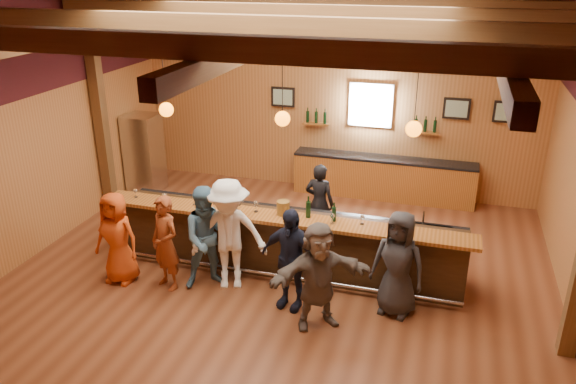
# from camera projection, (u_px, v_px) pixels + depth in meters

# --- Properties ---
(room) EXTENTS (9.04, 9.00, 4.52)m
(room) POSITION_uv_depth(u_px,v_px,m) (283.00, 85.00, 8.54)
(room) COLOR brown
(room) RESTS_ON ground
(bar_counter) EXTENTS (6.30, 1.07, 1.11)m
(bar_counter) POSITION_uv_depth(u_px,v_px,m) (286.00, 240.00, 9.65)
(bar_counter) COLOR black
(bar_counter) RESTS_ON ground
(back_bar_cabinet) EXTENTS (4.00, 0.52, 0.95)m
(back_bar_cabinet) POSITION_uv_depth(u_px,v_px,m) (383.00, 178.00, 12.52)
(back_bar_cabinet) COLOR brown
(back_bar_cabinet) RESTS_ON ground
(window) EXTENTS (0.95, 0.09, 0.95)m
(window) POSITION_uv_depth(u_px,v_px,m) (371.00, 105.00, 12.22)
(window) COLOR silver
(window) RESTS_ON room
(framed_pictures) EXTENTS (5.35, 0.05, 0.45)m
(framed_pictures) POSITION_uv_depth(u_px,v_px,m) (411.00, 106.00, 11.97)
(framed_pictures) COLOR black
(framed_pictures) RESTS_ON room
(wine_shelves) EXTENTS (3.00, 0.18, 0.30)m
(wine_shelves) POSITION_uv_depth(u_px,v_px,m) (369.00, 125.00, 12.33)
(wine_shelves) COLOR brown
(wine_shelves) RESTS_ON room
(pendant_lights) EXTENTS (4.24, 0.24, 1.37)m
(pendant_lights) POSITION_uv_depth(u_px,v_px,m) (282.00, 118.00, 8.69)
(pendant_lights) COLOR black
(pendant_lights) RESTS_ON room
(stainless_fridge) EXTENTS (0.70, 0.70, 1.80)m
(stainless_fridge) POSITION_uv_depth(u_px,v_px,m) (144.00, 154.00, 12.76)
(stainless_fridge) COLOR silver
(stainless_fridge) RESTS_ON ground
(customer_orange) EXTENTS (0.78, 0.52, 1.57)m
(customer_orange) POSITION_uv_depth(u_px,v_px,m) (117.00, 238.00, 9.14)
(customer_orange) COLOR #BA3F11
(customer_orange) RESTS_ON ground
(customer_redvest) EXTENTS (0.69, 0.59, 1.59)m
(customer_redvest) POSITION_uv_depth(u_px,v_px,m) (165.00, 243.00, 8.95)
(customer_redvest) COLOR brown
(customer_redvest) RESTS_ON ground
(customer_denim) EXTENTS (1.06, 1.01, 1.73)m
(customer_denim) POSITION_uv_depth(u_px,v_px,m) (209.00, 237.00, 8.98)
(customer_denim) COLOR teal
(customer_denim) RESTS_ON ground
(customer_white) EXTENTS (1.36, 1.03, 1.87)m
(customer_white) POSITION_uv_depth(u_px,v_px,m) (229.00, 235.00, 8.92)
(customer_white) COLOR white
(customer_white) RESTS_ON ground
(customer_navy) EXTENTS (1.02, 0.58, 1.64)m
(customer_navy) POSITION_uv_depth(u_px,v_px,m) (290.00, 259.00, 8.43)
(customer_navy) COLOR black
(customer_navy) RESTS_ON ground
(customer_brown) EXTENTS (1.54, 1.24, 1.64)m
(customer_brown) POSITION_uv_depth(u_px,v_px,m) (318.00, 276.00, 7.98)
(customer_brown) COLOR #61564E
(customer_brown) RESTS_ON ground
(customer_dark) EXTENTS (0.91, 0.70, 1.66)m
(customer_dark) POSITION_uv_depth(u_px,v_px,m) (398.00, 264.00, 8.27)
(customer_dark) COLOR #272729
(customer_dark) RESTS_ON ground
(bartender) EXTENTS (0.60, 0.43, 1.54)m
(bartender) POSITION_uv_depth(u_px,v_px,m) (319.00, 203.00, 10.49)
(bartender) COLOR black
(bartender) RESTS_ON ground
(ice_bucket) EXTENTS (0.21, 0.21, 0.23)m
(ice_bucket) POSITION_uv_depth(u_px,v_px,m) (283.00, 208.00, 9.17)
(ice_bucket) COLOR brown
(ice_bucket) RESTS_ON bar_counter
(bottle_a) EXTENTS (0.08, 0.08, 0.37)m
(bottle_a) POSITION_uv_depth(u_px,v_px,m) (308.00, 209.00, 9.06)
(bottle_a) COLOR black
(bottle_a) RESTS_ON bar_counter
(bottle_b) EXTENTS (0.07, 0.07, 0.32)m
(bottle_b) POSITION_uv_depth(u_px,v_px,m) (334.00, 214.00, 8.93)
(bottle_b) COLOR black
(bottle_b) RESTS_ON bar_counter
(glass_a) EXTENTS (0.07, 0.07, 0.16)m
(glass_a) POSITION_uv_depth(u_px,v_px,m) (135.00, 191.00, 9.83)
(glass_a) COLOR silver
(glass_a) RESTS_ON bar_counter
(glass_b) EXTENTS (0.08, 0.08, 0.18)m
(glass_b) POSITION_uv_depth(u_px,v_px,m) (165.00, 196.00, 9.60)
(glass_b) COLOR silver
(glass_b) RESTS_ON bar_counter
(glass_c) EXTENTS (0.08, 0.08, 0.17)m
(glass_c) POSITION_uv_depth(u_px,v_px,m) (194.00, 198.00, 9.54)
(glass_c) COLOR silver
(glass_c) RESTS_ON bar_counter
(glass_d) EXTENTS (0.09, 0.09, 0.20)m
(glass_d) POSITION_uv_depth(u_px,v_px,m) (235.00, 202.00, 9.31)
(glass_d) COLOR silver
(glass_d) RESTS_ON bar_counter
(glass_e) EXTENTS (0.08, 0.08, 0.19)m
(glass_e) POSITION_uv_depth(u_px,v_px,m) (256.00, 204.00, 9.26)
(glass_e) COLOR silver
(glass_e) RESTS_ON bar_counter
(glass_f) EXTENTS (0.08, 0.08, 0.17)m
(glass_f) POSITION_uv_depth(u_px,v_px,m) (332.00, 216.00, 8.84)
(glass_f) COLOR silver
(glass_f) RESTS_ON bar_counter
(glass_g) EXTENTS (0.07, 0.07, 0.16)m
(glass_g) POSITION_uv_depth(u_px,v_px,m) (362.00, 218.00, 8.83)
(glass_g) COLOR silver
(glass_g) RESTS_ON bar_counter
(glass_h) EXTENTS (0.09, 0.09, 0.19)m
(glass_h) POSITION_uv_depth(u_px,v_px,m) (398.00, 225.00, 8.55)
(glass_h) COLOR silver
(glass_h) RESTS_ON bar_counter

